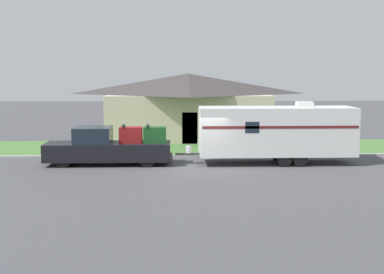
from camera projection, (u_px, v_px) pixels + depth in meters
name	position (u px, v px, depth m)	size (l,w,h in m)	color
ground_plane	(202.00, 169.00, 26.07)	(120.00, 120.00, 0.00)	#47474C
curb_strip	(198.00, 156.00, 29.78)	(80.00, 0.30, 0.14)	#999993
lawn_strip	(195.00, 148.00, 33.41)	(80.00, 7.00, 0.03)	#477538
house_across_street	(188.00, 104.00, 38.68)	(12.08, 8.56, 4.60)	beige
pickup_truck	(109.00, 147.00, 27.37)	(6.49, 2.00, 2.04)	black
travel_trailer	(276.00, 131.00, 27.60)	(9.23, 2.32, 3.21)	black
mailbox	(267.00, 136.00, 30.78)	(0.48, 0.20, 1.40)	brown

